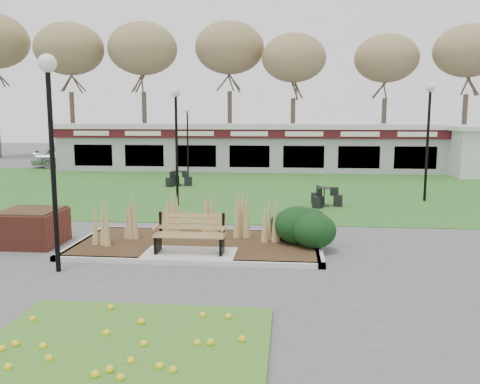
# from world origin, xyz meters

# --- Properties ---
(ground) EXTENTS (100.00, 100.00, 0.00)m
(ground) POSITION_xyz_m (0.00, 0.00, 0.00)
(ground) COLOR #515154
(ground) RESTS_ON ground
(lawn) EXTENTS (34.00, 16.00, 0.02)m
(lawn) POSITION_xyz_m (0.00, 12.00, 0.01)
(lawn) COLOR #2B6620
(lawn) RESTS_ON ground
(flower_bed) EXTENTS (4.20, 3.00, 0.16)m
(flower_bed) POSITION_xyz_m (0.00, -4.60, 0.07)
(flower_bed) COLOR #265E1B
(flower_bed) RESTS_ON ground
(planting_bed) EXTENTS (6.75, 3.40, 1.27)m
(planting_bed) POSITION_xyz_m (1.27, 1.35, 0.37)
(planting_bed) COLOR #302013
(planting_bed) RESTS_ON ground
(park_bench) EXTENTS (1.70, 0.66, 0.93)m
(park_bench) POSITION_xyz_m (0.00, 0.25, 0.59)
(park_bench) COLOR #A9744C
(park_bench) RESTS_ON ground
(brick_planter) EXTENTS (1.50, 1.50, 0.95)m
(brick_planter) POSITION_xyz_m (-4.40, 1.00, 0.48)
(brick_planter) COLOR brown
(brick_planter) RESTS_ON ground
(food_pavilion) EXTENTS (24.60, 3.40, 2.90)m
(food_pavilion) POSITION_xyz_m (0.00, 19.96, 1.48)
(food_pavilion) COLOR gray
(food_pavilion) RESTS_ON ground
(tree_backdrop) EXTENTS (47.24, 5.24, 10.36)m
(tree_backdrop) POSITION_xyz_m (0.00, 28.00, 8.36)
(tree_backdrop) COLOR #47382B
(tree_backdrop) RESTS_ON ground
(lamp_post_near_right) EXTENTS (0.39, 0.39, 4.66)m
(lamp_post_near_right) POSITION_xyz_m (-2.67, -1.18, 3.39)
(lamp_post_near_right) COLOR black
(lamp_post_near_right) RESTS_ON ground
(lamp_post_mid_right) EXTENTS (0.37, 0.37, 4.44)m
(lamp_post_mid_right) POSITION_xyz_m (-1.84, 7.13, 3.24)
(lamp_post_mid_right) COLOR black
(lamp_post_mid_right) RESTS_ON ground
(lamp_post_far_right) EXTENTS (0.39, 0.39, 4.68)m
(lamp_post_far_right) POSITION_xyz_m (7.77, 9.13, 3.41)
(lamp_post_far_right) COLOR black
(lamp_post_far_right) RESTS_ON ground
(lamp_post_far_left) EXTENTS (0.32, 0.32, 3.86)m
(lamp_post_far_left) POSITION_xyz_m (-3.41, 17.00, 2.82)
(lamp_post_far_left) COLOR black
(lamp_post_far_left) RESTS_ON ground
(bistro_set_c) EXTENTS (1.19, 1.33, 0.71)m
(bistro_set_c) POSITION_xyz_m (-3.04, 12.62, 0.26)
(bistro_set_c) COLOR black
(bistro_set_c) RESTS_ON ground
(bistro_set_d) EXTENTS (1.14, 1.32, 0.70)m
(bistro_set_d) POSITION_xyz_m (3.69, 7.56, 0.25)
(bistro_set_d) COLOR black
(bistro_set_d) RESTS_ON ground
(car_silver) EXTENTS (5.11, 3.37, 1.62)m
(car_silver) POSITION_xyz_m (-12.20, 21.00, 0.81)
(car_silver) COLOR #B9BABE
(car_silver) RESTS_ON ground
(car_black) EXTENTS (4.38, 2.52, 1.36)m
(car_black) POSITION_xyz_m (-11.92, 26.55, 0.68)
(car_black) COLOR black
(car_black) RESTS_ON ground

